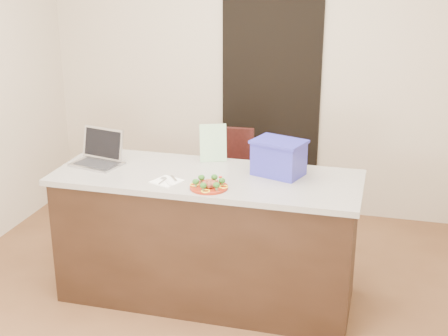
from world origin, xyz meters
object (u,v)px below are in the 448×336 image
(blue_box, at_px, (279,157))
(island, at_px, (207,237))
(plate, at_px, (209,187))
(chair, at_px, (224,180))
(napkin, at_px, (167,181))
(laptop, at_px, (100,154))
(yogurt_bottle, at_px, (220,182))

(blue_box, bearing_deg, island, -146.09)
(plate, xyz_separation_m, blue_box, (0.38, 0.36, 0.11))
(plate, distance_m, chair, 1.18)
(napkin, height_order, laptop, laptop)
(island, relative_size, napkin, 12.36)
(yogurt_bottle, distance_m, blue_box, 0.45)
(yogurt_bottle, height_order, chair, yogurt_bottle)
(yogurt_bottle, bearing_deg, napkin, -177.88)
(plate, distance_m, laptop, 0.93)
(island, bearing_deg, plate, -69.89)
(island, relative_size, blue_box, 5.27)
(island, distance_m, napkin, 0.54)
(napkin, xyz_separation_m, yogurt_bottle, (0.36, 0.01, 0.02))
(napkin, relative_size, laptop, 0.44)
(yogurt_bottle, bearing_deg, laptop, 166.45)
(plate, relative_size, chair, 0.25)
(plate, relative_size, blue_box, 0.62)
(island, xyz_separation_m, plate, (0.09, -0.23, 0.47))
(yogurt_bottle, bearing_deg, island, 129.25)
(chair, bearing_deg, island, -86.34)
(plate, relative_size, yogurt_bottle, 3.65)
(plate, distance_m, napkin, 0.30)
(island, bearing_deg, napkin, -137.73)
(island, xyz_separation_m, laptop, (-0.80, 0.05, 0.52))
(laptop, bearing_deg, blue_box, 16.71)
(chair, bearing_deg, napkin, -98.97)
(yogurt_bottle, xyz_separation_m, blue_box, (0.32, 0.31, 0.09))
(chair, bearing_deg, blue_box, -55.74)
(plate, relative_size, laptop, 0.64)
(napkin, xyz_separation_m, laptop, (-0.59, 0.24, 0.06))
(yogurt_bottle, distance_m, chair, 1.15)
(napkin, relative_size, chair, 0.17)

